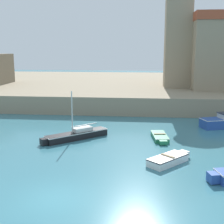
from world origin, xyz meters
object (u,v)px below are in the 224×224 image
object	(u,v)px
dinghy_green_4	(160,137)
church	(213,48)
dinghy_white_2	(169,159)
sailboat_black_0	(76,135)

from	to	relation	value
dinghy_green_4	church	world-z (taller)	church
dinghy_green_4	church	size ratio (longest dim) A/B	0.23
dinghy_white_2	church	size ratio (longest dim) A/B	0.21
dinghy_white_2	church	bearing A→B (deg)	73.38
dinghy_white_2	church	xyz separation A→B (m)	(8.51, 28.52, 7.78)
dinghy_green_4	sailboat_black_0	bearing A→B (deg)	-174.42
sailboat_black_0	dinghy_green_4	xyz separation A→B (m)	(7.45, 0.73, -0.17)
sailboat_black_0	church	bearing A→B (deg)	54.97
sailboat_black_0	dinghy_white_2	xyz separation A→B (m)	(7.80, -5.26, -0.10)
sailboat_black_0	church	distance (m)	29.43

